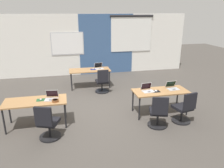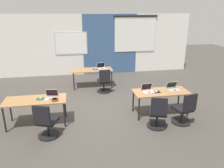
{
  "view_description": "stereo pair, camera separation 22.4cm",
  "coord_description": "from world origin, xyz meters",
  "views": [
    {
      "loc": [
        -0.9,
        -6.08,
        2.94
      ],
      "look_at": [
        0.35,
        -0.35,
        0.94
      ],
      "focal_mm": 34.65,
      "sensor_mm": 36.0,
      "label": 1
    },
    {
      "loc": [
        -0.68,
        -6.12,
        2.94
      ],
      "look_at": [
        0.35,
        -0.35,
        0.94
      ],
      "focal_mm": 34.65,
      "sensor_mm": 36.0,
      "label": 2
    }
  ],
  "objects": [
    {
      "name": "desk_far_center",
      "position": [
        0.0,
        2.2,
        0.66
      ],
      "size": [
        1.6,
        0.7,
        0.72
      ],
      "color": "#A37547",
      "rests_on": "ground"
    },
    {
      "name": "mousepad_far_right",
      "position": [
        0.14,
        2.21,
        0.72
      ],
      "size": [
        0.22,
        0.19,
        0.0
      ],
      "color": "navy",
      "rests_on": "desk_far_center"
    },
    {
      "name": "mouse_far_right",
      "position": [
        0.14,
        2.21,
        0.74
      ],
      "size": [
        0.09,
        0.11,
        0.03
      ],
      "color": "#B2B2B7",
      "rests_on": "mousepad_far_right"
    },
    {
      "name": "desk_near_left",
      "position": [
        -1.75,
        -0.6,
        0.66
      ],
      "size": [
        1.6,
        0.7,
        0.72
      ],
      "color": "#A37547",
      "rests_on": "ground"
    },
    {
      "name": "chair_far_right",
      "position": [
        0.37,
        1.47,
        0.38
      ],
      "size": [
        0.52,
        0.54,
        0.92
      ],
      "rotation": [
        0.0,
        0.0,
        3.16
      ],
      "color": "black",
      "rests_on": "ground"
    },
    {
      "name": "chair_near_right_inner",
      "position": [
        1.37,
        -1.37,
        0.38
      ],
      "size": [
        0.55,
        0.6,
        0.92
      ],
      "rotation": [
        0.0,
        0.0,
        2.85
      ],
      "color": "black",
      "rests_on": "ground"
    },
    {
      "name": "chair_near_right_end",
      "position": [
        2.15,
        -1.29,
        0.38
      ],
      "size": [
        0.52,
        0.58,
        0.92
      ],
      "rotation": [
        0.0,
        0.0,
        3.36
      ],
      "color": "black",
      "rests_on": "ground"
    },
    {
      "name": "laptop_far_right",
      "position": [
        0.39,
        2.28,
        0.77
      ],
      "size": [
        0.37,
        0.35,
        0.23
      ],
      "rotation": [
        0.0,
        0.0,
        0.16
      ],
      "color": "silver",
      "rests_on": "desk_far_center"
    },
    {
      "name": "mousepad_near_right_inner",
      "position": [
        1.59,
        -0.63,
        0.72
      ],
      "size": [
        0.22,
        0.19,
        0.0
      ],
      "color": "black",
      "rests_on": "desk_near_right"
    },
    {
      "name": "desk_near_right",
      "position": [
        1.75,
        -0.6,
        0.66
      ],
      "size": [
        1.6,
        0.7,
        0.72
      ],
      "color": "#A37547",
      "rests_on": "ground"
    },
    {
      "name": "back_wall_assembly",
      "position": [
        0.04,
        4.2,
        1.41
      ],
      "size": [
        10.0,
        0.27,
        2.8
      ],
      "color": "silver",
      "rests_on": "ground"
    },
    {
      "name": "laptop_near_right_inner",
      "position": [
        1.36,
        -0.56,
        0.77
      ],
      "size": [
        0.36,
        0.33,
        0.23
      ],
      "rotation": [
        0.0,
        0.0,
        0.11
      ],
      "color": "silver",
      "rests_on": "desk_near_right"
    },
    {
      "name": "chair_near_left_inner",
      "position": [
        -1.42,
        -1.34,
        0.38
      ],
      "size": [
        0.56,
        0.61,
        0.92
      ],
      "rotation": [
        0.0,
        0.0,
        2.8
      ],
      "color": "black",
      "rests_on": "ground"
    },
    {
      "name": "mouse_near_left_inner",
      "position": [
        -1.61,
        -0.59,
        0.74
      ],
      "size": [
        0.06,
        0.1,
        0.03
      ],
      "color": "#B2B2B7",
      "rests_on": "mousepad_near_left_inner"
    },
    {
      "name": "snack_bowl",
      "position": [
        -1.23,
        -0.78,
        0.76
      ],
      "size": [
        0.18,
        0.18,
        0.06
      ],
      "color": "brown",
      "rests_on": "desk_near_left"
    },
    {
      "name": "mouse_near_right_inner",
      "position": [
        1.59,
        -0.63,
        0.74
      ],
      "size": [
        0.09,
        0.11,
        0.03
      ],
      "color": "silver",
      "rests_on": "mousepad_near_right_inner"
    },
    {
      "name": "mousepad_near_left_inner",
      "position": [
        -1.61,
        -0.59,
        0.72
      ],
      "size": [
        0.22,
        0.19,
        0.0
      ],
      "color": "#23512D",
      "rests_on": "desk_near_left"
    },
    {
      "name": "ground_plane",
      "position": [
        0.0,
        0.0,
        0.0
      ],
      "size": [
        24.0,
        24.0,
        0.0
      ],
      "color": "#47423D"
    },
    {
      "name": "laptop_near_left_inner",
      "position": [
        -1.33,
        -0.58,
        0.77
      ],
      "size": [
        0.37,
        0.35,
        0.23
      ],
      "rotation": [
        0.0,
        0.0,
        -0.15
      ],
      "color": "#B7B7BC",
      "rests_on": "desk_near_left"
    },
    {
      "name": "laptop_near_right_end",
      "position": [
        2.16,
        -0.53,
        0.77
      ],
      "size": [
        0.35,
        0.35,
        0.22
      ],
      "rotation": [
        0.0,
        0.0,
        0.08
      ],
      "color": "#B7B7BC",
      "rests_on": "desk_near_right"
    }
  ]
}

